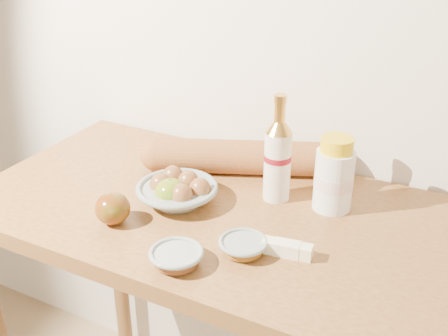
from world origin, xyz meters
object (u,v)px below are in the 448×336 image
Objects in this scene: egg_bowl at (178,191)px; baguette at (242,157)px; table at (230,256)px; bourbon_bottle at (278,158)px; cream_bottle at (334,176)px.

baguette is (0.07, 0.20, 0.02)m from egg_bowl.
egg_bowl is (-0.12, -0.02, 0.15)m from table.
baguette is at bearing 125.89° from bourbon_bottle.
table is at bearing -95.65° from baguette.
egg_bowl is 0.21m from baguette.
table is 0.26m from bourbon_bottle.
table is 2.37× the size of baguette.
baguette reaches higher than egg_bowl.
baguette is at bearing 71.67° from egg_bowl.
cream_bottle is 0.34× the size of baguette.
cream_bottle reaches higher than egg_bowl.
bourbon_bottle reaches higher than baguette.
baguette is (-0.13, 0.08, -0.06)m from bourbon_bottle.
bourbon_bottle reaches higher than egg_bowl.
bourbon_bottle is at bearing -55.96° from baguette.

